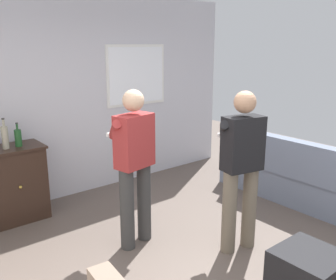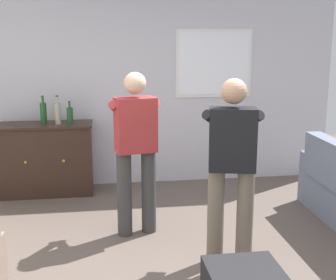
% 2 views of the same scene
% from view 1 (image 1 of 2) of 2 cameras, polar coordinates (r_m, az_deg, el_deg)
% --- Properties ---
extents(ground, '(10.40, 10.40, 0.00)m').
position_cam_1_polar(ground, '(3.85, 7.01, -19.03)').
color(ground, brown).
extents(wall_back_with_window, '(5.20, 0.15, 2.80)m').
position_cam_1_polar(wall_back_with_window, '(5.44, -12.98, 6.65)').
color(wall_back_with_window, silver).
rests_on(wall_back_with_window, ground).
extents(couch, '(0.57, 2.27, 0.91)m').
position_cam_1_polar(couch, '(5.41, 18.47, -5.45)').
color(couch, slate).
rests_on(couch, ground).
extents(bottle_liquor_amber, '(0.08, 0.08, 0.36)m').
position_cam_1_polar(bottle_liquor_amber, '(4.72, -23.59, 0.44)').
color(bottle_liquor_amber, gray).
rests_on(bottle_liquor_amber, sideboard_cabinet).
extents(bottle_spirits_clear, '(0.08, 0.08, 0.29)m').
position_cam_1_polar(bottle_spirits_clear, '(4.78, -21.88, 0.35)').
color(bottle_spirits_clear, '#1E4C23').
rests_on(bottle_spirits_clear, sideboard_cabinet).
extents(ottoman, '(0.53, 0.53, 0.41)m').
position_cam_1_polar(ottoman, '(3.60, 20.60, -18.62)').
color(ottoman, black).
rests_on(ottoman, ground).
extents(person_standing_left, '(0.55, 0.51, 1.68)m').
position_cam_1_polar(person_standing_left, '(3.90, -5.21, -3.20)').
color(person_standing_left, '#383838').
rests_on(person_standing_left, ground).
extents(person_standing_right, '(0.55, 0.51, 1.68)m').
position_cam_1_polar(person_standing_right, '(3.86, 11.07, -3.62)').
color(person_standing_right, '#6B6051').
rests_on(person_standing_right, ground).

